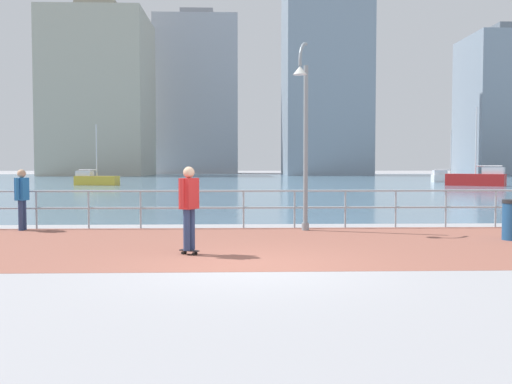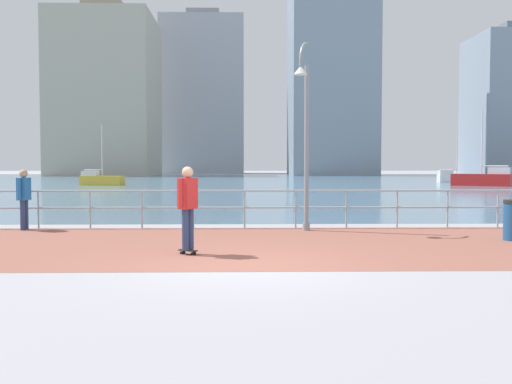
{
  "view_description": "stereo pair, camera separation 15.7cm",
  "coord_description": "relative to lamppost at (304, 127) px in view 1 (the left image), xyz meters",
  "views": [
    {
      "loc": [
        -0.19,
        -9.75,
        1.74
      ],
      "look_at": [
        0.26,
        3.51,
        1.1
      ],
      "focal_mm": 40.17,
      "sensor_mm": 36.0,
      "label": 1
    },
    {
      "loc": [
        -0.03,
        -9.76,
        1.74
      ],
      "look_at": [
        0.26,
        3.51,
        1.1
      ],
      "focal_mm": 40.17,
      "sensor_mm": 36.0,
      "label": 2
    }
  ],
  "objects": [
    {
      "name": "ground",
      "position": [
        -1.56,
        34.91,
        -2.72
      ],
      "size": [
        220.0,
        220.0,
        0.0
      ],
      "primitive_type": "plane",
      "color": "#9E9EA3"
    },
    {
      "name": "tower_glass",
      "position": [
        13.01,
        80.43,
        16.62
      ],
      "size": [
        13.66,
        13.42,
        40.35
      ],
      "color": "#8493A3",
      "rests_on": "ground"
    },
    {
      "name": "harbor_water",
      "position": [
        -1.56,
        45.76,
        -2.72
      ],
      "size": [
        180.0,
        88.0,
        0.0
      ],
      "primitive_type": "cube",
      "color": "slate",
      "rests_on": "ground"
    },
    {
      "name": "sailboat_white",
      "position": [
        -13.59,
        33.52,
        -2.23
      ],
      "size": [
        3.78,
        1.83,
        5.09
      ],
      "color": "gold",
      "rests_on": "ground"
    },
    {
      "name": "tower_steel",
      "position": [
        -23.6,
        77.92,
        10.05
      ],
      "size": [
        15.52,
        16.05,
        27.2
      ],
      "color": "#B2AD99",
      "rests_on": "ground"
    },
    {
      "name": "skateboarder",
      "position": [
        -2.66,
        -3.84,
        -1.7
      ],
      "size": [
        0.4,
        0.52,
        1.7
      ],
      "color": "black",
      "rests_on": "ground"
    },
    {
      "name": "tower_beige",
      "position": [
        -9.36,
        98.4,
        12.2
      ],
      "size": [
        15.68,
        14.99,
        31.5
      ],
      "color": "#A3A8B2",
      "rests_on": "ground"
    },
    {
      "name": "trash_bin",
      "position": [
        4.59,
        -1.95,
        -2.25
      ],
      "size": [
        0.46,
        0.46,
        0.93
      ],
      "color": "navy",
      "rests_on": "ground"
    },
    {
      "name": "brick_paving",
      "position": [
        -1.56,
        -2.46,
        -2.71
      ],
      "size": [
        28.0,
        6.43,
        0.01
      ],
      "primitive_type": "cube",
      "color": "#935647",
      "rests_on": "ground"
    },
    {
      "name": "sailboat_yellow",
      "position": [
        17.93,
        31.2,
        -2.11
      ],
      "size": [
        4.58,
        3.65,
        6.39
      ],
      "color": "#B21E1E",
      "rests_on": "ground"
    },
    {
      "name": "bystander",
      "position": [
        -7.41,
        0.41,
        -1.77
      ],
      "size": [
        0.28,
        0.56,
        1.61
      ],
      "color": "navy",
      "rests_on": "ground"
    },
    {
      "name": "waterfront_railing",
      "position": [
        -1.56,
        0.76,
        -1.99
      ],
      "size": [
        25.25,
        0.06,
        1.05
      ],
      "color": "#9EADB7",
      "rests_on": "ground"
    },
    {
      "name": "sailboat_gray",
      "position": [
        19.12,
        40.61,
        -2.24
      ],
      "size": [
        3.58,
        1.18,
        4.99
      ],
      "color": "white",
      "rests_on": "ground"
    },
    {
      "name": "lamppost",
      "position": [
        0.0,
        0.0,
        0.0
      ],
      "size": [
        0.49,
        0.78,
        4.91
      ],
      "color": "gray",
      "rests_on": "ground"
    },
    {
      "name": "tower_slate",
      "position": [
        46.58,
        85.8,
        9.6
      ],
      "size": [
        15.25,
        13.45,
        26.3
      ],
      "color": "#8493A3",
      "rests_on": "ground"
    }
  ]
}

